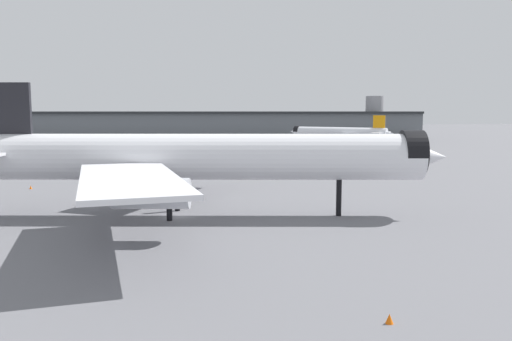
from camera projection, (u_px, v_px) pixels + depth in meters
The scene contains 8 objects.
ground at pixel (176, 217), 70.06m from camera, with size 900.00×900.00×0.00m, color slate.
airliner_near_gate at pixel (191, 158), 70.43m from camera, with size 69.51×62.97×18.24m.
airliner_far_taxiway at pixel (340, 133), 206.30m from camera, with size 38.24×33.89×12.67m.
terminal_building at pixel (222, 124), 279.22m from camera, with size 217.59×46.89×22.40m.
service_truck_front at pixel (116, 173), 106.26m from camera, with size 4.62×5.94×3.00m.
baggage_tug_wing at pixel (245, 173), 111.03m from camera, with size 2.57×3.50×1.85m.
traffic_cone_near_nose at pixel (31, 187), 95.46m from camera, with size 0.52×0.52×0.65m, color #F2600C.
traffic_cone_wingtip at pixel (389, 319), 35.09m from camera, with size 0.56×0.56×0.69m, color #F2600C.
Camera 1 is at (1.50, -69.69, 14.45)m, focal length 36.14 mm.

